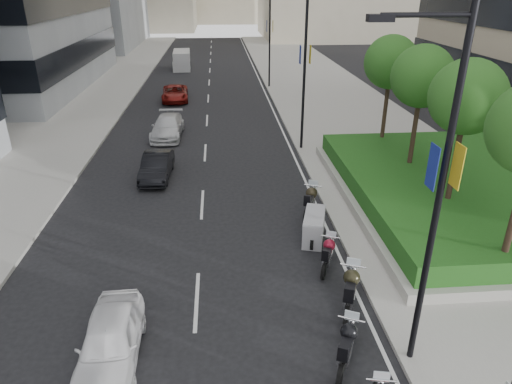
{
  "coord_description": "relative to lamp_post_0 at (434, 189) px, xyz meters",
  "views": [
    {
      "loc": [
        -0.57,
        -7.9,
        9.26
      ],
      "look_at": [
        0.72,
        7.79,
        2.0
      ],
      "focal_mm": 32.0,
      "sensor_mm": 36.0,
      "label": 1
    }
  ],
  "objects": [
    {
      "name": "sidewalk_right",
      "position": [
        4.86,
        29.0,
        -4.99
      ],
      "size": [
        10.0,
        100.0,
        0.15
      ],
      "primitive_type": "cube",
      "color": "#9E9B93",
      "rests_on": "ground"
    },
    {
      "name": "sidewalk_left",
      "position": [
        -16.14,
        29.0,
        -4.99
      ],
      "size": [
        8.0,
        100.0,
        0.15
      ],
      "primitive_type": "cube",
      "color": "#9E9B93",
      "rests_on": "ground"
    },
    {
      "name": "lane_edge",
      "position": [
        -0.44,
        29.0,
        -5.06
      ],
      "size": [
        0.12,
        100.0,
        0.01
      ],
      "primitive_type": "cube",
      "color": "silver",
      "rests_on": "ground"
    },
    {
      "name": "lane_centre",
      "position": [
        -5.64,
        29.0,
        -5.06
      ],
      "size": [
        0.12,
        100.0,
        0.01
      ],
      "primitive_type": "cube",
      "color": "silver",
      "rests_on": "ground"
    },
    {
      "name": "planter",
      "position": [
        5.86,
        9.0,
        -4.72
      ],
      "size": [
        10.0,
        14.0,
        0.4
      ],
      "primitive_type": "cube",
      "color": "#A4A299",
      "rests_on": "sidewalk_right"
    },
    {
      "name": "hedge",
      "position": [
        5.86,
        9.0,
        -4.12
      ],
      "size": [
        9.4,
        13.4,
        0.8
      ],
      "primitive_type": "cube",
      "color": "#1F4714",
      "rests_on": "planter"
    },
    {
      "name": "tree_1",
      "position": [
        4.36,
        7.0,
        0.36
      ],
      "size": [
        2.8,
        2.8,
        6.3
      ],
      "color": "#332319",
      "rests_on": "planter"
    },
    {
      "name": "tree_2",
      "position": [
        4.36,
        11.0,
        0.36
      ],
      "size": [
        2.8,
        2.8,
        6.3
      ],
      "color": "#332319",
      "rests_on": "planter"
    },
    {
      "name": "tree_3",
      "position": [
        4.36,
        15.0,
        0.36
      ],
      "size": [
        2.8,
        2.8,
        6.3
      ],
      "color": "#332319",
      "rests_on": "planter"
    },
    {
      "name": "lamp_post_0",
      "position": [
        0.0,
        0.0,
        0.0
      ],
      "size": [
        2.34,
        0.45,
        9.0
      ],
      "color": "black",
      "rests_on": "ground"
    },
    {
      "name": "lamp_post_1",
      "position": [
        0.0,
        17.0,
        0.0
      ],
      "size": [
        2.34,
        0.45,
        9.0
      ],
      "color": "black",
      "rests_on": "ground"
    },
    {
      "name": "lamp_post_2",
      "position": [
        0.0,
        35.0,
        0.0
      ],
      "size": [
        2.34,
        0.45,
        9.0
      ],
      "color": "black",
      "rests_on": "ground"
    },
    {
      "name": "motorcycle_2",
      "position": [
        -1.58,
        0.07,
        -4.49
      ],
      "size": [
        1.07,
        2.01,
        1.08
      ],
      "rotation": [
        0.0,
        0.0,
        1.14
      ],
      "color": "black",
      "rests_on": "ground"
    },
    {
      "name": "motorcycle_3",
      "position": [
        -0.89,
        2.29,
        -4.42
      ],
      "size": [
        1.09,
        2.32,
        1.21
      ],
      "rotation": [
        0.0,
        0.0,
        1.21
      ],
      "color": "black",
      "rests_on": "ground"
    },
    {
      "name": "motorcycle_4",
      "position": [
        -1.06,
        4.55,
        -4.53
      ],
      "size": [
        0.94,
        1.89,
        1.0
      ],
      "rotation": [
        0.0,
        0.0,
        1.18
      ],
      "color": "black",
      "rests_on": "ground"
    },
    {
      "name": "motorcycle_5",
      "position": [
        -1.18,
        6.47,
        -4.5
      ],
      "size": [
        1.22,
        1.99,
        1.13
      ],
      "rotation": [
        0.0,
        0.0,
        1.3
      ],
      "color": "black",
      "rests_on": "ground"
    },
    {
      "name": "motorcycle_6",
      "position": [
        -0.92,
        8.61,
        -4.44
      ],
      "size": [
        1.07,
        2.24,
        1.17
      ],
      "rotation": [
        0.0,
        0.0,
        1.2
      ],
      "color": "black",
      "rests_on": "ground"
    },
    {
      "name": "car_a",
      "position": [
        -7.8,
        0.65,
        -4.42
      ],
      "size": [
        1.65,
        3.86,
        1.3
      ],
      "primitive_type": "imported",
      "rotation": [
        0.0,
        0.0,
        0.03
      ],
      "color": "white",
      "rests_on": "ground"
    },
    {
      "name": "car_b",
      "position": [
        -8.03,
        13.33,
        -4.43
      ],
      "size": [
        1.51,
        3.94,
        1.28
      ],
      "primitive_type": "imported",
      "rotation": [
        0.0,
        0.0,
        -0.04
      ],
      "color": "black",
      "rests_on": "ground"
    },
    {
      "name": "car_c",
      "position": [
        -8.12,
        20.29,
        -4.39
      ],
      "size": [
        2.04,
        4.71,
        1.35
      ],
      "primitive_type": "imported",
      "rotation": [
        0.0,
        0.0,
        -0.03
      ],
      "color": "silver",
      "rests_on": "ground"
    },
    {
      "name": "car_d",
      "position": [
        -8.43,
        30.4,
        -4.42
      ],
      "size": [
        2.39,
        4.73,
        1.28
      ],
      "primitive_type": "imported",
      "rotation": [
        0.0,
        0.0,
        0.06
      ],
      "color": "maroon",
      "rests_on": "ground"
    },
    {
      "name": "delivery_van",
      "position": [
        -8.85,
        46.06,
        -4.11
      ],
      "size": [
        2.08,
        4.96,
        2.05
      ],
      "rotation": [
        0.0,
        0.0,
        0.05
      ],
      "color": "silver",
      "rests_on": "ground"
    }
  ]
}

